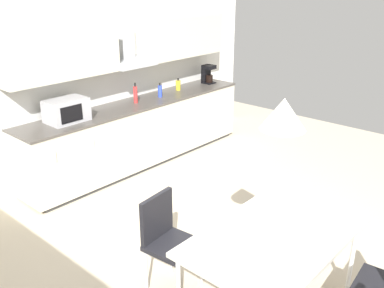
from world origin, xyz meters
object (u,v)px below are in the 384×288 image
Objects in this scene: bottle_red at (135,94)px; pendant_lamp at (284,114)px; dining_table at (273,240)px; bottle_blue at (160,91)px; coffee_maker at (208,74)px; bottle_yellow at (178,85)px; chair_far_left at (166,234)px; microwave at (66,110)px.

pendant_lamp reaches higher than bottle_red.
bottle_red is at bearing 66.75° from dining_table.
pendant_lamp is at bearing -113.25° from bottle_red.
coffee_maker is at bearing 2.49° from bottle_blue.
coffee_maker is 0.68m from bottle_yellow.
chair_far_left is (-3.23, -2.24, -0.53)m from coffee_maker.
bottle_red is 0.20× the size of dining_table.
pendant_lamp reaches higher than chair_far_left.
microwave is 3.08m from dining_table.
bottle_blue is (1.55, -0.02, -0.05)m from microwave.
dining_table is at bearing -125.66° from bottle_yellow.
microwave is 2.70m from coffee_maker.
coffee_maker reaches higher than dining_table.
coffee_maker is 3.97m from chair_far_left.
bottle_red reaches higher than microwave.
bottle_yellow is (2.03, 0.06, -0.06)m from microwave.
dining_table is at bearing -120.14° from bottle_blue.
bottle_red is 0.92m from bottle_yellow.
bottle_red is at bearing 66.75° from pendant_lamp.
coffee_maker is 1.59m from bottle_red.
dining_table is (-2.90, -3.08, -0.38)m from coffee_maker.
coffee_maker is at bearing 46.67° from pendant_lamp.
microwave is 2.29× the size of bottle_blue.
bottle_yellow is 0.58× the size of pendant_lamp.
microwave is at bearing -178.28° from bottle_yellow.
dining_table is (-1.76, -3.03, -0.32)m from bottle_blue.
bottle_red is 0.32× the size of chair_far_left.
coffee_maker is 0.94× the size of pendant_lamp.
microwave is 1.50× the size of pendant_lamp.
coffee_maker is at bearing 46.67° from dining_table.
coffee_maker is 0.21× the size of dining_table.
coffee_maker reaches higher than bottle_blue.
bottle_red is at bearing 53.63° from chair_far_left.
bottle_yellow is at bearing 54.34° from pendant_lamp.
chair_far_left is at bearing 111.20° from pendant_lamp.
dining_table is 1.61× the size of chair_far_left.
microwave is at bearing 86.10° from pendant_lamp.
microwave is 2.03m from bottle_yellow.
bottle_yellow is at bearing 10.06° from bottle_blue.
bottle_red is 1.52× the size of bottle_yellow.
bottle_red is 1.35× the size of bottle_blue.
microwave is 2.34m from chair_far_left.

